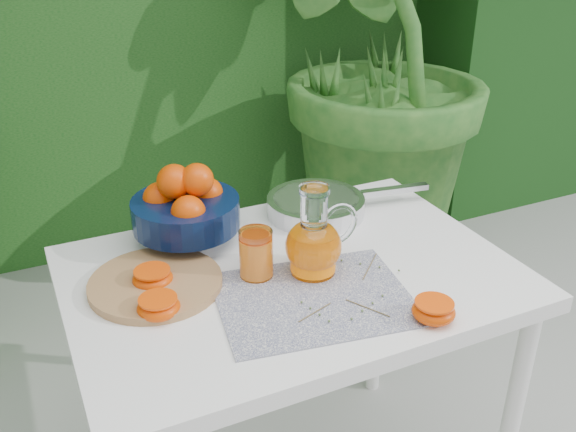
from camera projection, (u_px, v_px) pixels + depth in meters
name	position (u px, v px, depth m)	size (l,w,h in m)	color
potted_plant_right	(364.00, 49.00, 2.63)	(1.89, 1.89, 1.89)	#205C1F
white_table	(292.00, 300.00, 1.50)	(1.00, 0.70, 0.75)	white
placemat	(314.00, 298.00, 1.36)	(0.40, 0.31, 0.00)	#0B1242
cutting_board	(156.00, 283.00, 1.40)	(0.29, 0.29, 0.02)	#946742
fruit_bowl	(185.00, 206.00, 1.54)	(0.30, 0.30, 0.21)	black
juice_pitcher	(314.00, 243.00, 1.42)	(0.19, 0.14, 0.21)	white
juice_tumbler	(256.00, 255.00, 1.41)	(0.08, 0.08, 0.11)	white
saute_pan	(317.00, 205.00, 1.71)	(0.47, 0.30, 0.05)	silver
orange_halves	(245.00, 298.00, 1.32)	(0.61, 0.47, 0.04)	#D15E02
thyme_sprigs	(353.00, 293.00, 1.37)	(0.29, 0.24, 0.01)	brown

